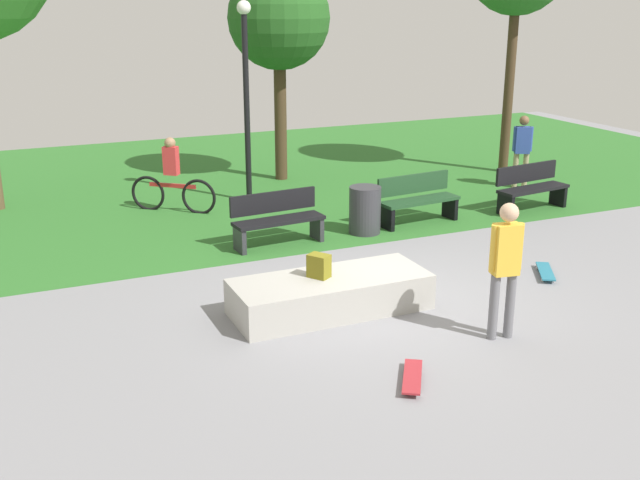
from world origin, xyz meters
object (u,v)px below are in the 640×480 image
park_bench_far_right (417,198)px  tree_slender_maple (279,20)px  skateboard_spare (546,271)px  park_bench_center_lawn (277,218)px  pedestrian_with_backpack (522,145)px  skateboard_by_ledge (412,377)px  cyclist_on_bicycle (172,180)px  backpack_on_ledge (319,266)px  park_bench_far_left (531,187)px  concrete_ledge (330,294)px  lamp_post (246,82)px  skater_performing_trick (505,260)px  trash_bin (365,210)px

park_bench_far_right → tree_slender_maple: size_ratio=0.34×
skateboard_spare → tree_slender_maple: bearing=100.2°
park_bench_center_lawn → pedestrian_with_backpack: pedestrian_with_backpack is taller
park_bench_far_right → pedestrian_with_backpack: size_ratio=1.02×
skateboard_by_ledge → skateboard_spare: bearing=30.2°
cyclist_on_bicycle → backpack_on_ledge: bearing=-83.9°
park_bench_far_left → concrete_ledge: bearing=-152.3°
park_bench_center_lawn → pedestrian_with_backpack: (6.44, 1.66, 0.48)m
park_bench_far_right → lamp_post: 4.21m
backpack_on_ledge → park_bench_far_right: (3.40, 3.11, -0.17)m
skater_performing_trick → park_bench_center_lawn: bearing=104.7°
backpack_on_ledge → tree_slender_maple: 8.44m
skateboard_by_ledge → trash_bin: 5.61m
park_bench_far_left → tree_slender_maple: bearing=128.2°
backpack_on_ledge → cyclist_on_bicycle: (-0.62, 5.78, -0.02)m
skater_performing_trick → skateboard_spare: (2.01, 1.55, -0.97)m
park_bench_center_lawn → cyclist_on_bicycle: cyclist_on_bicycle is taller
park_bench_far_right → tree_slender_maple: tree_slender_maple is taller
pedestrian_with_backpack → cyclist_on_bicycle: (-7.58, 1.17, -0.33)m
tree_slender_maple → trash_bin: bearing=-92.0°
concrete_ledge → skateboard_spare: 3.61m
backpack_on_ledge → concrete_ledge: bearing=-149.8°
backpack_on_ledge → lamp_post: size_ratio=0.08×
skateboard_by_ledge → tree_slender_maple: (2.23, 9.80, 3.54)m
skateboard_spare → cyclist_on_bicycle: 7.39m
skateboard_spare → lamp_post: (-2.71, 6.13, 2.40)m
concrete_ledge → skateboard_spare: size_ratio=3.43×
skater_performing_trick → trash_bin: 4.70m
skater_performing_trick → trash_bin: size_ratio=2.04×
backpack_on_ledge → skateboard_by_ledge: backpack_on_ledge is taller
skater_performing_trick → trash_bin: bearing=84.3°
trash_bin → cyclist_on_bicycle: 4.01m
concrete_ledge → cyclist_on_bicycle: cyclist_on_bicycle is taller
park_bench_far_right → tree_slender_maple: bearing=103.2°
lamp_post → park_bench_far_right: bearing=-50.4°
backpack_on_ledge → skateboard_by_ledge: bearing=150.3°
backpack_on_ledge → lamp_post: (1.03, 5.97, 1.81)m
backpack_on_ledge → cyclist_on_bicycle: size_ratio=0.21×
backpack_on_ledge → skater_performing_trick: size_ratio=0.18×
concrete_ledge → park_bench_center_lawn: park_bench_center_lawn is taller
park_bench_far_right → park_bench_center_lawn: same height
skateboard_by_ledge → pedestrian_with_backpack: bearing=45.2°
park_bench_far_left → pedestrian_with_backpack: 1.97m
skateboard_spare → pedestrian_with_backpack: 5.82m
tree_slender_maple → backpack_on_ledge: bearing=-107.4°
skater_performing_trick → pedestrian_with_backpack: size_ratio=1.09×
concrete_ledge → skater_performing_trick: bearing=-45.6°
skateboard_by_ledge → park_bench_far_right: bearing=58.7°
concrete_ledge → cyclist_on_bicycle: 5.91m
backpack_on_ledge → park_bench_far_left: bearing=-96.6°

